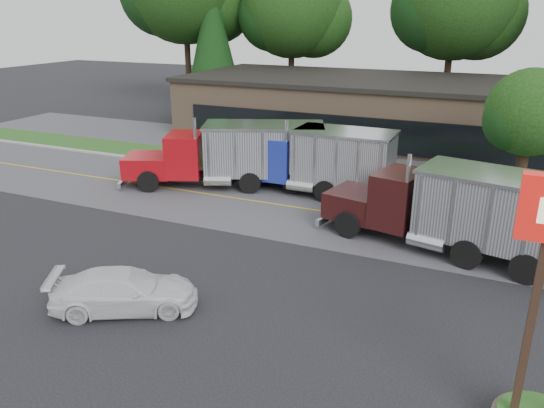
# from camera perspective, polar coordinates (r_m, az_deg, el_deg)

# --- Properties ---
(ground) EXTENTS (140.00, 140.00, 0.00)m
(ground) POSITION_cam_1_polar(r_m,az_deg,el_deg) (18.20, -9.09, -9.23)
(ground) COLOR #2C2C30
(ground) RESTS_ON ground
(road) EXTENTS (60.00, 8.00, 0.02)m
(road) POSITION_cam_1_polar(r_m,az_deg,el_deg) (25.48, 1.82, -0.27)
(road) COLOR slate
(road) RESTS_ON ground
(center_line) EXTENTS (60.00, 0.12, 0.01)m
(center_line) POSITION_cam_1_polar(r_m,az_deg,el_deg) (25.48, 1.82, -0.27)
(center_line) COLOR gold
(center_line) RESTS_ON ground
(curb) EXTENTS (60.00, 0.30, 0.12)m
(curb) POSITION_cam_1_polar(r_m,az_deg,el_deg) (29.21, 4.93, 2.33)
(curb) COLOR #9E9E99
(curb) RESTS_ON ground
(grass_verge) EXTENTS (60.00, 3.40, 0.03)m
(grass_verge) POSITION_cam_1_polar(r_m,az_deg,el_deg) (30.85, 6.04, 3.25)
(grass_verge) COLOR #27521C
(grass_verge) RESTS_ON ground
(far_parking) EXTENTS (60.00, 7.00, 0.02)m
(far_parking) POSITION_cam_1_polar(r_m,az_deg,el_deg) (35.48, 8.57, 5.34)
(far_parking) COLOR slate
(far_parking) RESTS_ON ground
(strip_mall) EXTENTS (32.00, 12.00, 4.00)m
(strip_mall) POSITION_cam_1_polar(r_m,az_deg,el_deg) (40.37, 13.85, 9.66)
(strip_mall) COLOR #907158
(strip_mall) RESTS_ON ground
(tree_far_b) EXTENTS (9.82, 9.24, 14.00)m
(tree_far_b) POSITION_cam_1_polar(r_m,az_deg,el_deg) (50.90, 2.37, 20.06)
(tree_far_b) COLOR #382619
(tree_far_b) RESTS_ON ground
(tree_far_c) EXTENTS (10.36, 9.75, 14.78)m
(tree_far_c) POSITION_cam_1_polar(r_m,az_deg,el_deg) (47.56, 19.28, 19.65)
(tree_far_c) COLOR #382619
(tree_far_c) RESTS_ON ground
(evergreen_left) EXTENTS (5.28, 5.28, 12.01)m
(evergreen_left) POSITION_cam_1_polar(r_m,az_deg,el_deg) (49.92, -6.40, 17.28)
(evergreen_left) COLOR #382619
(evergreen_left) RESTS_ON ground
(tree_verge) EXTENTS (4.48, 4.21, 6.39)m
(tree_verge) POSITION_cam_1_polar(r_m,az_deg,el_deg) (28.65, 26.09, 8.42)
(tree_verge) COLOR #382619
(tree_verge) RESTS_ON ground
(dump_truck_red) EXTENTS (10.62, 6.16, 3.36)m
(dump_truck_red) POSITION_cam_1_polar(r_m,az_deg,el_deg) (28.03, -3.85, 5.46)
(dump_truck_red) COLOR black
(dump_truck_red) RESTS_ON ground
(dump_truck_blue) EXTENTS (8.32, 2.69, 3.36)m
(dump_truck_blue) POSITION_cam_1_polar(r_m,az_deg,el_deg) (26.90, 5.39, 4.78)
(dump_truck_blue) COLOR black
(dump_truck_blue) RESTS_ON ground
(dump_truck_maroon) EXTENTS (9.88, 4.39, 3.36)m
(dump_truck_maroon) POSITION_cam_1_polar(r_m,az_deg,el_deg) (21.23, 19.61, -0.47)
(dump_truck_maroon) COLOR black
(dump_truck_maroon) RESTS_ON ground
(rally_car) EXTENTS (4.81, 3.75, 1.30)m
(rally_car) POSITION_cam_1_polar(r_m,az_deg,el_deg) (17.29, -15.57, -8.95)
(rally_car) COLOR white
(rally_car) RESTS_ON ground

